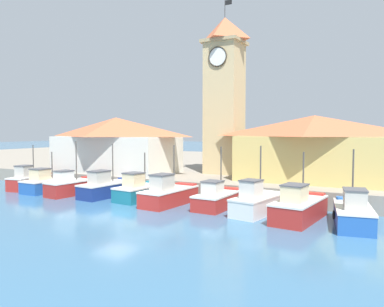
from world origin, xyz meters
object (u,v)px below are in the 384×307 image
object	(u,v)px
fishing_boat_mid_left	(107,187)
fishing_boat_center	(140,191)
fishing_boat_right_inner	(217,198)
fishing_boat_left_outer	(47,184)
warehouse_right	(314,148)
clock_tower	(224,92)
fishing_boat_right_outer	(256,203)
fishing_boat_left_inner	(71,186)
fishing_boat_far_right	(299,207)
fishing_boat_end_right	(353,213)
fishing_boat_far_left	(29,181)
fishing_boat_mid_right	(168,194)
warehouse_left	(116,144)

from	to	relation	value
fishing_boat_mid_left	fishing_boat_center	size ratio (longest dim) A/B	1.16
fishing_boat_center	fishing_boat_right_inner	bearing A→B (deg)	0.35
fishing_boat_left_outer	warehouse_right	xyz separation A→B (m)	(21.52, 8.65, 3.33)
clock_tower	fishing_boat_left_outer	bearing A→B (deg)	-140.16
fishing_boat_center	fishing_boat_right_outer	distance (m)	9.74
fishing_boat_mid_left	fishing_boat_right_inner	xyz separation A→B (m)	(10.00, 0.03, -0.07)
fishing_boat_left_outer	clock_tower	bearing A→B (deg)	39.84
fishing_boat_left_inner	fishing_boat_mid_left	xyz separation A→B (m)	(3.21, 0.82, -0.01)
fishing_boat_far_right	warehouse_right	distance (m)	9.60
fishing_boat_right_inner	fishing_boat_end_right	distance (m)	8.99
fishing_boat_far_right	fishing_boat_end_right	distance (m)	3.04
fishing_boat_center	fishing_boat_end_right	bearing A→B (deg)	-3.57
fishing_boat_center	fishing_boat_far_right	bearing A→B (deg)	-4.39
fishing_boat_right_inner	fishing_boat_right_outer	bearing A→B (deg)	-12.95
fishing_boat_far_left	fishing_boat_left_outer	size ratio (longest dim) A/B	0.99
fishing_boat_mid_left	warehouse_right	world-z (taller)	warehouse_right
fishing_boat_mid_left	fishing_boat_right_outer	bearing A→B (deg)	-2.95
fishing_boat_left_outer	warehouse_right	world-z (taller)	warehouse_right
clock_tower	fishing_boat_mid_left	bearing A→B (deg)	-122.36
fishing_boat_left_inner	fishing_boat_mid_right	xyz separation A→B (m)	(9.55, 0.26, 0.02)
fishing_boat_far_left	clock_tower	size ratio (longest dim) A/B	0.27
fishing_boat_left_inner	fishing_boat_right_outer	xyz separation A→B (m)	(16.29, 0.14, 0.02)
fishing_boat_mid_right	fishing_boat_right_outer	distance (m)	6.74
fishing_boat_far_left	clock_tower	distance (m)	20.31
fishing_boat_mid_left	fishing_boat_mid_right	world-z (taller)	fishing_boat_mid_right
fishing_boat_left_inner	warehouse_right	bearing A→B (deg)	25.73
fishing_boat_end_right	warehouse_right	size ratio (longest dim) A/B	0.41
fishing_boat_mid_left	fishing_boat_left_inner	bearing A→B (deg)	-165.75
fishing_boat_left_inner	fishing_boat_far_right	distance (m)	19.11
clock_tower	warehouse_left	distance (m)	12.00
clock_tower	warehouse_left	bearing A→B (deg)	-157.60
fishing_boat_mid_left	clock_tower	xyz separation A→B (m)	(6.32, 9.97, 8.42)
fishing_boat_mid_right	clock_tower	xyz separation A→B (m)	(-0.02, 10.52, 8.39)
warehouse_right	fishing_boat_left_outer	bearing A→B (deg)	-158.11
fishing_boat_end_right	fishing_boat_far_right	bearing A→B (deg)	179.81
fishing_boat_right_outer	warehouse_right	size ratio (longest dim) A/B	0.36
warehouse_left	fishing_boat_mid_left	bearing A→B (deg)	-57.29
fishing_boat_far_left	fishing_boat_left_inner	size ratio (longest dim) A/B	0.96
fishing_boat_right_inner	fishing_boat_end_right	xyz separation A→B (m)	(8.93, -1.01, 0.07)
fishing_boat_left_inner	clock_tower	world-z (taller)	clock_tower
fishing_boat_left_outer	fishing_boat_right_outer	distance (m)	19.45
warehouse_right	fishing_boat_left_inner	bearing A→B (deg)	-154.27
fishing_boat_left_outer	fishing_boat_end_right	bearing A→B (deg)	-0.82
fishing_boat_right_outer	warehouse_left	bearing A→B (deg)	158.88
fishing_boat_far_left	fishing_boat_right_inner	xyz separation A→B (m)	(19.07, 0.33, -0.09)
fishing_boat_end_right	clock_tower	bearing A→B (deg)	139.07
fishing_boat_center	warehouse_left	size ratio (longest dim) A/B	0.37
fishing_boat_far_left	fishing_boat_far_right	distance (m)	24.97
fishing_boat_right_inner	fishing_boat_left_outer	bearing A→B (deg)	-177.73
warehouse_right	warehouse_left	bearing A→B (deg)	-173.33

